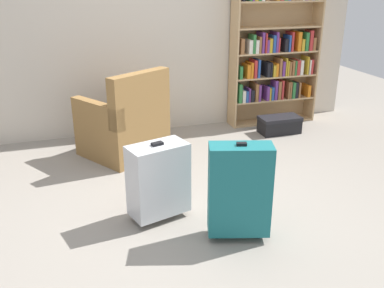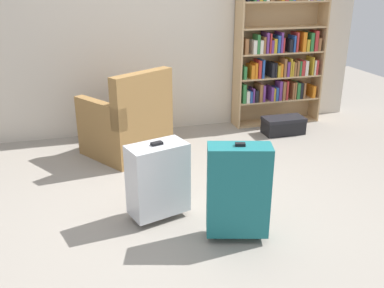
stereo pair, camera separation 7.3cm
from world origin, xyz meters
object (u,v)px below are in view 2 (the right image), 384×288
Objects in this scene: armchair at (128,125)px; storage_box at (283,125)px; suitcase_silver at (158,179)px; mug at (180,150)px; suitcase_teal at (238,191)px; bookshelf at (279,50)px.

armchair reaches higher than storage_box.
suitcase_silver is (0.04, -1.34, 0.01)m from armchair.
mug is at bearing -168.27° from storage_box.
suitcase_teal reaches higher than mug.
mug is (-1.43, -0.70, -0.86)m from bookshelf.
suitcase_silver is at bearing 138.01° from suitcase_teal.
bookshelf reaches higher than suitcase_silver.
bookshelf is at bearing 15.67° from armchair.
armchair reaches higher than mug.
bookshelf is 0.91m from storage_box.
suitcase_teal is at bearing -121.66° from bookshelf.
bookshelf is at bearing 44.75° from suitcase_silver.
bookshelf is 1.81m from mug.
storage_box is 0.66× the size of suitcase_teal.
mug is 1.64m from suitcase_teal.
bookshelf reaches higher than suitcase_teal.
suitcase_teal is (-1.33, -1.88, 0.27)m from storage_box.
mug is 0.19× the size of suitcase_silver.
suitcase_teal reaches higher than storage_box.
mug is (0.51, -0.16, -0.27)m from armchair.
storage_box is at bearing 38.95° from suitcase_silver.
bookshelf is at bearing 58.34° from suitcase_teal.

